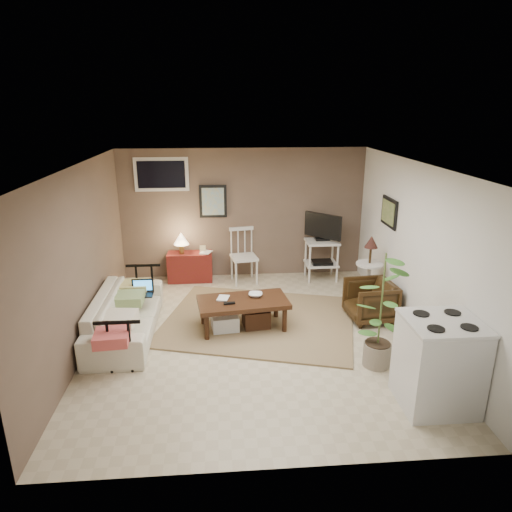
{
  "coord_description": "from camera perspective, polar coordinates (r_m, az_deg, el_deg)",
  "views": [
    {
      "loc": [
        -0.43,
        -5.77,
        3.12
      ],
      "look_at": [
        0.07,
        0.35,
        1.08
      ],
      "focal_mm": 32.0,
      "sensor_mm": 36.0,
      "label": 1
    }
  ],
  "objects": [
    {
      "name": "coffee_table",
      "position": [
        6.65,
        -1.7,
        -7.0
      ],
      "size": [
        1.36,
        0.82,
        0.49
      ],
      "color": "#3B2110",
      "rests_on": "floor"
    },
    {
      "name": "side_table",
      "position": [
        7.58,
        14.03,
        -0.74
      ],
      "size": [
        0.43,
        0.43,
        1.15
      ],
      "color": "silver",
      "rests_on": "floor"
    },
    {
      "name": "potted_plant",
      "position": [
        5.74,
        15.38,
        -6.14
      ],
      "size": [
        0.38,
        0.38,
        1.51
      ],
      "color": "gray",
      "rests_on": "floor"
    },
    {
      "name": "sofa_pillows",
      "position": [
        6.46,
        -16.1,
        -6.36
      ],
      "size": [
        0.4,
        1.97,
        0.14
      ],
      "primitive_type": null,
      "color": "beige",
      "rests_on": "sofa"
    },
    {
      "name": "tv_stand",
      "position": [
        8.5,
        8.25,
        1.35
      ],
      "size": [
        0.59,
        0.56,
        1.25
      ],
      "color": "silver",
      "rests_on": "floor"
    },
    {
      "name": "laptop",
      "position": [
        6.96,
        -14.01,
        -4.13
      ],
      "size": [
        0.32,
        0.23,
        0.22
      ],
      "color": "black",
      "rests_on": "sofa"
    },
    {
      "name": "rug",
      "position": [
        6.99,
        0.39,
        -8.04
      ],
      "size": [
        3.27,
        2.88,
        0.03
      ],
      "primitive_type": "cube",
      "rotation": [
        0.0,
        0.0,
        -0.27
      ],
      "color": "olive",
      "rests_on": "floor"
    },
    {
      "name": "stove",
      "position": [
        5.36,
        21.84,
        -12.33
      ],
      "size": [
        0.78,
        0.72,
        1.02
      ],
      "color": "silver",
      "rests_on": "floor"
    },
    {
      "name": "red_console",
      "position": [
        8.52,
        -8.34,
        -1.01
      ],
      "size": [
        0.81,
        0.36,
        0.94
      ],
      "color": "maroon",
      "rests_on": "floor"
    },
    {
      "name": "book_console",
      "position": [
        8.41,
        -6.86,
        1.23
      ],
      "size": [
        0.18,
        0.09,
        0.25
      ],
      "primitive_type": "imported",
      "rotation": [
        0.0,
        0.0,
        -0.37
      ],
      "color": "#3B2110",
      "rests_on": "red_console"
    },
    {
      "name": "floor",
      "position": [
        6.57,
        -0.33,
        -9.98
      ],
      "size": [
        5.0,
        5.0,
        0.0
      ],
      "primitive_type": "plane",
      "color": "#C1B293",
      "rests_on": "ground"
    },
    {
      "name": "sofa",
      "position": [
        6.72,
        -16.07,
        -6.24
      ],
      "size": [
        0.6,
        2.07,
        0.81
      ],
      "primitive_type": "imported",
      "rotation": [
        0.0,
        0.0,
        1.57
      ],
      "color": "silver",
      "rests_on": "floor"
    },
    {
      "name": "book_table",
      "position": [
        6.61,
        -4.81,
        -4.43
      ],
      "size": [
        0.16,
        0.05,
        0.21
      ],
      "primitive_type": "imported",
      "rotation": [
        0.0,
        0.0,
        -0.24
      ],
      "color": "#3B2110",
      "rests_on": "coffee_table"
    },
    {
      "name": "spindle_chair",
      "position": [
        8.36,
        -1.54,
        -0.17
      ],
      "size": [
        0.52,
        0.52,
        1.0
      ],
      "color": "silver",
      "rests_on": "floor"
    },
    {
      "name": "art_back",
      "position": [
        8.42,
        -5.39,
        6.82
      ],
      "size": [
        0.5,
        0.03,
        0.6
      ],
      "primitive_type": "cube",
      "color": "black"
    },
    {
      "name": "sofa_end_rails",
      "position": [
        6.72,
        -15.02,
        -6.67
      ],
      "size": [
        0.56,
        2.07,
        0.7
      ],
      "primitive_type": null,
      "color": "black",
      "rests_on": "floor"
    },
    {
      "name": "armchair",
      "position": [
        7.12,
        14.1,
        -5.23
      ],
      "size": [
        0.67,
        0.71,
        0.68
      ],
      "primitive_type": "imported",
      "rotation": [
        0.0,
        0.0,
        -1.48
      ],
      "color": "#311E0D",
      "rests_on": "floor"
    },
    {
      "name": "art_right",
      "position": [
        7.49,
        16.31,
        5.28
      ],
      "size": [
        0.03,
        0.6,
        0.45
      ],
      "primitive_type": "cube",
      "color": "black"
    },
    {
      "name": "window",
      "position": [
        8.39,
        -11.74,
        9.95
      ],
      "size": [
        0.96,
        0.03,
        0.6
      ],
      "primitive_type": "cube",
      "color": "silver"
    },
    {
      "name": "bowl",
      "position": [
        6.66,
        -0.06,
        -4.26
      ],
      "size": [
        0.2,
        0.08,
        0.2
      ],
      "primitive_type": "imported",
      "rotation": [
        0.0,
        0.0,
        -0.15
      ],
      "color": "#3B2110",
      "rests_on": "coffee_table"
    }
  ]
}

